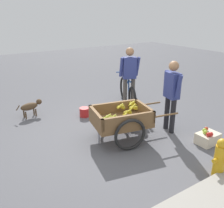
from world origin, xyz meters
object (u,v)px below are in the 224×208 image
Objects in this scene: fruit_cart at (121,120)px; mixed_fruit_crate at (208,138)px; bicycle at (127,92)px; dog at (31,106)px; cyclist_person at (129,72)px; plastic_bucket at (84,112)px; vendor_person at (172,91)px; fire_hydrant at (220,158)px.

mixed_fruit_crate is at bearing 141.35° from fruit_cart.
dog is (2.51, -0.62, -0.08)m from bicycle.
fruit_cart is at bearing 48.61° from cyclist_person.
vendor_person is at bearing 124.78° from plastic_bucket.
vendor_person is (-1.12, 0.23, 0.48)m from fruit_cart.
fruit_cart is 2.08m from bicycle.
cyclist_person is at bearing 178.60° from plastic_bucket.
fire_hydrant is (-1.76, 4.06, 0.06)m from dog.
bicycle is 6.38× the size of plastic_bucket.
mixed_fruit_crate reaches higher than plastic_bucket.
vendor_person is 2.24m from plastic_bucket.
vendor_person is at bearing 84.70° from cyclist_person.
fire_hydrant is (0.75, 3.44, -0.02)m from bicycle.
plastic_bucket is at bearing 146.49° from dog.
cyclist_person is 2.66m from dog.
bicycle is at bearing -102.33° from fire_hydrant.
fire_hydrant is at bearing 78.11° from cyclist_person.
plastic_bucket is (1.40, 0.11, -0.24)m from bicycle.
fruit_cart is 1.75m from mixed_fruit_crate.
dog is 1.52× the size of mixed_fruit_crate.
fire_hydrant is at bearing 71.57° from vendor_person.
cyclist_person is 6.56× the size of plastic_bucket.
bicycle reaches higher than mixed_fruit_crate.
cyclist_person reaches higher than mixed_fruit_crate.
cyclist_person is at bearing -101.89° from fire_hydrant.
fire_hydrant is at bearing 45.45° from mixed_fruit_crate.
fruit_cart is at bearing -38.65° from mixed_fruit_crate.
cyclist_person is 1.59m from plastic_bucket.
vendor_person reaches higher than fire_hydrant.
fire_hydrant is (-0.58, 1.85, -0.11)m from fruit_cart.
cyclist_person reaches higher than bicycle.
fire_hydrant is at bearing 107.54° from fruit_cart.
fire_hydrant is 1.52× the size of mixed_fruit_crate.
bicycle is 0.63m from cyclist_person.
plastic_bucket is at bearing -1.40° from cyclist_person.
fruit_cart is 1.94m from fire_hydrant.
fruit_cart is at bearing 49.99° from bicycle.
vendor_person is 2.30× the size of fire_hydrant.
fire_hydrant is (0.54, 1.61, -0.58)m from vendor_person.
bicycle is at bearing -89.81° from mixed_fruit_crate.
bicycle reaches higher than fire_hydrant.
cyclist_person is at bearing 67.83° from bicycle.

